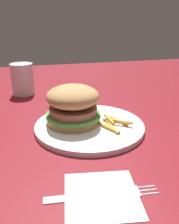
{
  "coord_description": "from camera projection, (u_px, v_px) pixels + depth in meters",
  "views": [
    {
      "loc": [
        0.12,
        0.51,
        0.25
      ],
      "look_at": [
        -0.01,
        0.02,
        0.04
      ],
      "focal_mm": 38.05,
      "sensor_mm": 36.0,
      "label": 1
    }
  ],
  "objects": [
    {
      "name": "ground_plane",
      "position": [
        84.0,
        126.0,
        0.58
      ],
      "size": [
        1.6,
        1.6,
        0.0
      ],
      "primitive_type": "plane",
      "color": "maroon"
    },
    {
      "name": "plate",
      "position": [
        89.0,
        126.0,
        0.56
      ],
      "size": [
        0.26,
        0.26,
        0.01
      ],
      "primitive_type": "cylinder",
      "color": "white",
      "rests_on": "ground_plane"
    },
    {
      "name": "sandwich",
      "position": [
        73.0,
        104.0,
        0.56
      ],
      "size": [
        0.13,
        0.13,
        0.09
      ],
      "color": "tan",
      "rests_on": "plate"
    },
    {
      "name": "fries_pile",
      "position": [
        113.0,
        123.0,
        0.55
      ],
      "size": [
        0.08,
        0.09,
        0.01
      ],
      "color": "gold",
      "rests_on": "plate"
    },
    {
      "name": "napkin",
      "position": [
        102.0,
        195.0,
        0.35
      ],
      "size": [
        0.13,
        0.13,
        0.0
      ],
      "primitive_type": "cube",
      "rotation": [
        0.0,
        0.0,
        -0.15
      ],
      "color": "white",
      "rests_on": "ground_plane"
    },
    {
      "name": "fork",
      "position": [
        103.0,
        193.0,
        0.35
      ],
      "size": [
        0.17,
        0.03,
        0.0
      ],
      "color": "silver",
      "rests_on": "napkin"
    },
    {
      "name": "drink_glass",
      "position": [
        23.0,
        81.0,
        0.8
      ],
      "size": [
        0.07,
        0.07,
        0.1
      ],
      "color": "silver",
      "rests_on": "ground_plane"
    }
  ]
}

